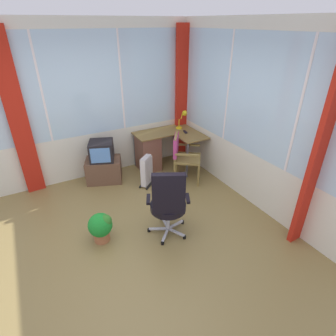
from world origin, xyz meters
TOP-DOWN VIEW (x-y plane):
  - ground at (0.00, 0.00)m, footprint 5.06×5.09m
  - north_window_panel at (-0.00, 2.08)m, footprint 4.06×0.07m
  - east_window_panel at (2.06, -0.00)m, footprint 0.07×4.09m
  - curtain_north_left at (-1.12, 2.00)m, footprint 0.30×0.09m
  - curtain_corner at (1.93, 1.95)m, footprint 0.29×0.07m
  - curtain_east_far at (1.98, -1.12)m, footprint 0.30×0.08m
  - desk at (1.09, 1.74)m, footprint 1.22×1.01m
  - desk_lamp at (1.82, 1.70)m, footprint 0.23×0.20m
  - tv_remote at (1.74, 1.49)m, footprint 0.08×0.16m
  - wooden_armchair at (1.38, 1.05)m, footprint 0.67×0.67m
  - office_chair at (0.41, -0.21)m, footprint 0.63×0.60m
  - tv_on_stand at (0.08, 1.72)m, footprint 0.76×0.64m
  - space_heater at (0.73, 1.19)m, footprint 0.35×0.33m
  - potted_plant at (-0.44, 0.15)m, footprint 0.33×0.33m

SIDE VIEW (x-z plane):
  - ground at x=0.00m, z-range -0.06..0.00m
  - potted_plant at x=-0.44m, z-range 0.03..0.47m
  - space_heater at x=0.73m, z-range 0.00..0.59m
  - tv_on_stand at x=0.08m, z-range -0.05..0.76m
  - desk at x=1.09m, z-range 0.03..0.78m
  - wooden_armchair at x=1.38m, z-range 0.12..1.03m
  - office_chair at x=0.41m, z-range 0.05..1.12m
  - tv_remote at x=1.74m, z-range 0.75..0.77m
  - desk_lamp at x=1.82m, z-range 0.81..1.19m
  - curtain_north_left at x=-1.12m, z-range 0.00..2.69m
  - curtain_corner at x=1.93m, z-range 0.00..2.69m
  - curtain_east_far at x=1.98m, z-range 0.00..2.69m
  - east_window_panel at x=2.06m, z-range 0.00..2.78m
  - north_window_panel at x=0.00m, z-range 0.00..2.78m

